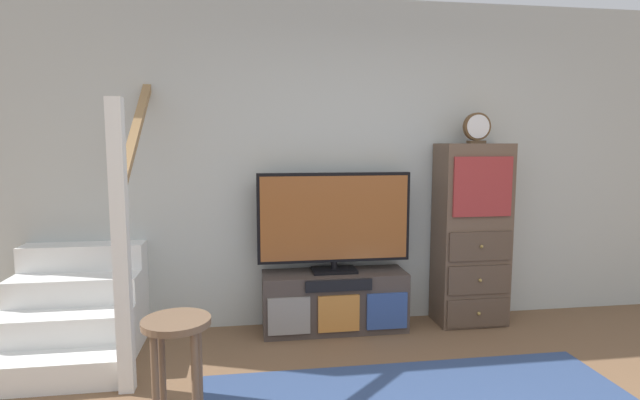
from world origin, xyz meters
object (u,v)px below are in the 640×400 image
(television, at_px, (334,220))
(media_console, at_px, (335,301))
(bar_stool_near, at_px, (177,351))
(side_cabinet, at_px, (471,235))
(desk_clock, at_px, (477,128))

(television, bearing_deg, media_console, -90.00)
(media_console, height_order, bar_stool_near, bar_stool_near)
(television, bearing_deg, side_cabinet, -0.66)
(bar_stool_near, bearing_deg, media_console, 53.25)
(television, height_order, bar_stool_near, television)
(media_console, height_order, desk_clock, desk_clock)
(television, distance_m, side_cabinet, 1.18)
(desk_clock, bearing_deg, side_cabinet, 117.66)
(media_console, bearing_deg, side_cabinet, 0.50)
(media_console, relative_size, bar_stool_near, 1.75)
(media_console, relative_size, side_cabinet, 0.77)
(desk_clock, relative_size, bar_stool_near, 0.38)
(desk_clock, distance_m, bar_stool_near, 2.88)
(desk_clock, height_order, bar_stool_near, desk_clock)
(media_console, bearing_deg, desk_clock, -0.23)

